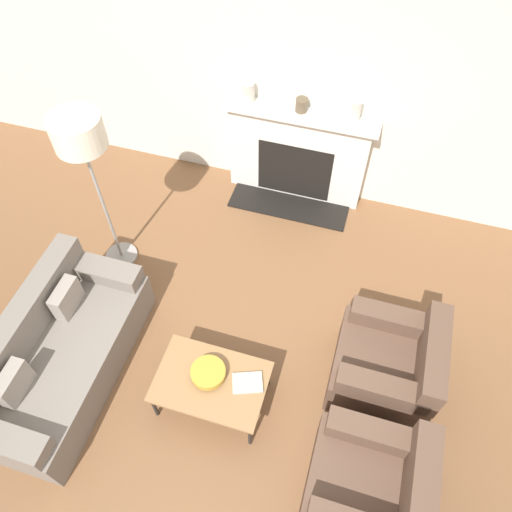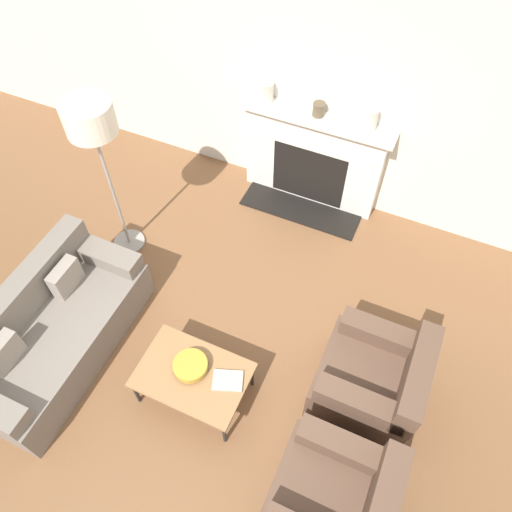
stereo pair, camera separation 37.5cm
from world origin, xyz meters
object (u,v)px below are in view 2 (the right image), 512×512
at_px(floor_lamp, 92,129).
at_px(mantel_vase_center_right, 373,120).
at_px(couch, 53,331).
at_px(bowl, 190,366).
at_px(book, 228,381).
at_px(fireplace, 312,160).
at_px(armchair_far, 373,381).
at_px(mantel_vase_left, 267,92).
at_px(mantel_vase_center_left, 319,109).
at_px(armchair_near, 334,501).
at_px(coffee_table, 193,376).

xyz_separation_m(floor_lamp, mantel_vase_center_right, (2.09, 1.50, -0.31)).
distance_m(couch, bowl, 1.35).
xyz_separation_m(book, floor_lamp, (-1.79, 1.14, 1.17)).
height_order(bowl, book, bowl).
distance_m(fireplace, armchair_far, 2.50).
bearing_deg(couch, mantel_vase_left, -16.97).
distance_m(fireplace, mantel_vase_center_left, 0.66).
height_order(armchair_near, mantel_vase_left, mantel_vase_left).
xyz_separation_m(couch, coffee_table, (1.37, 0.13, 0.05)).
relative_size(floor_lamp, mantel_vase_center_left, 13.01).
bearing_deg(mantel_vase_left, coffee_table, -79.45).
distance_m(armchair_far, book, 1.22).
relative_size(couch, mantel_vase_left, 8.58).
bearing_deg(book, mantel_vase_center_right, 62.87).
bearing_deg(armchair_far, fireplace, -147.27).
bearing_deg(coffee_table, mantel_vase_center_left, 88.85).
xyz_separation_m(fireplace, coffee_table, (-0.05, -2.69, -0.20)).
bearing_deg(armchair_near, fireplace, -156.62).
distance_m(mantel_vase_left, mantel_vase_center_right, 1.11).
height_order(armchair_far, mantel_vase_center_left, mantel_vase_center_left).
height_order(armchair_far, bowl, armchair_far).
bearing_deg(book, fireplace, 74.78).
bearing_deg(coffee_table, floor_lamp, 140.94).
height_order(fireplace, armchair_far, fireplace).
height_order(armchair_near, mantel_vase_center_left, mantel_vase_center_left).
height_order(coffee_table, bowl, bowl).
xyz_separation_m(armchair_near, armchair_far, (0.00, 1.02, 0.00)).
distance_m(couch, book, 1.68).
bearing_deg(armchair_near, book, -113.98).
relative_size(armchair_far, coffee_table, 0.90).
xyz_separation_m(fireplace, bowl, (-0.09, -2.65, -0.12)).
relative_size(armchair_near, mantel_vase_center_right, 3.68).
bearing_deg(bowl, mantel_vase_center_left, 88.10).
bearing_deg(bowl, mantel_vase_left, 100.00).
bearing_deg(mantel_vase_center_left, fireplace, -98.90).
relative_size(coffee_table, floor_lamp, 0.51).
relative_size(mantel_vase_left, mantel_vase_center_left, 1.52).
xyz_separation_m(couch, armchair_near, (2.77, -0.30, 0.01)).
relative_size(floor_lamp, mantel_vase_left, 8.55).
distance_m(armchair_near, mantel_vase_center_right, 3.36).
xyz_separation_m(coffee_table, mantel_vase_center_right, (0.60, 2.71, 0.90)).
height_order(book, mantel_vase_left, mantel_vase_left).
bearing_deg(floor_lamp, bowl, -38.72).
bearing_deg(couch, mantel_vase_center_right, -34.82).
bearing_deg(fireplace, floor_lamp, -135.97).
height_order(floor_lamp, mantel_vase_center_left, floor_lamp).
relative_size(coffee_table, bowl, 3.16).
distance_m(bowl, book, 0.34).
distance_m(armchair_far, mantel_vase_left, 2.99).
bearing_deg(coffee_table, fireplace, 88.89).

